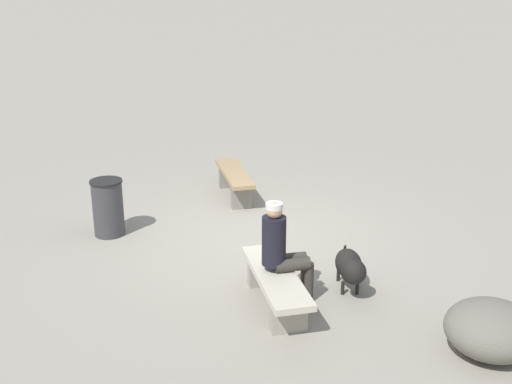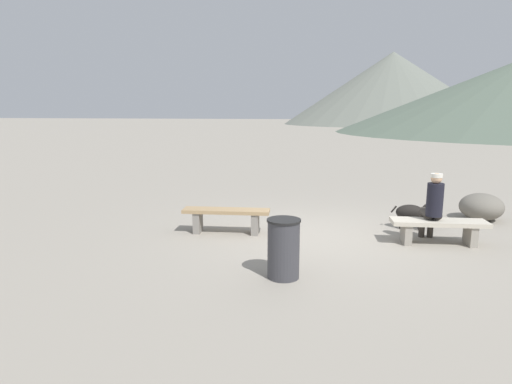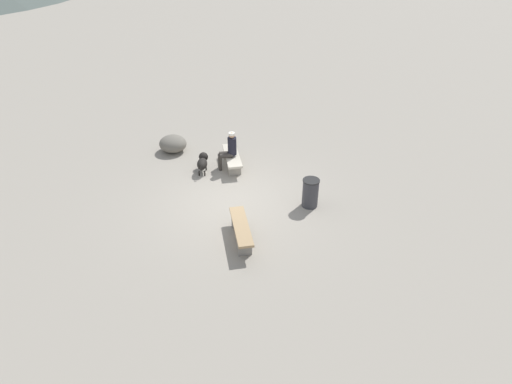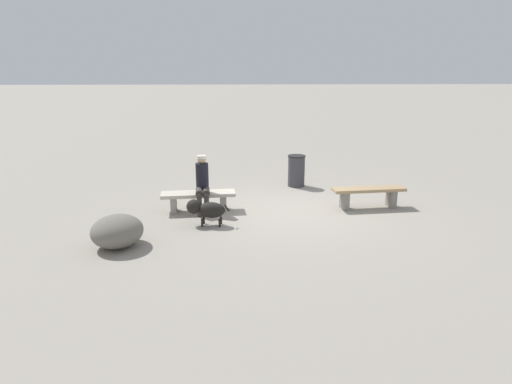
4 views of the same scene
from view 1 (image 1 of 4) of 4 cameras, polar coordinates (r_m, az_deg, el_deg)
The scene contains 7 objects.
ground at distance 9.32m, azimuth 0.00°, elevation -4.34°, with size 210.00×210.00×0.06m, color gray.
bench_left at distance 10.87m, azimuth -1.98°, elevation 1.20°, with size 1.69×0.51×0.47m.
bench_right at distance 7.34m, azimuth 1.82°, elevation -8.29°, with size 1.67×0.58×0.43m.
seated_person at distance 7.28m, azimuth 2.43°, elevation -5.11°, with size 0.33×0.61×1.27m.
dog at distance 7.73m, azimuth 8.59°, elevation -6.73°, with size 0.88×0.39×0.54m.
trash_bin at distance 9.52m, azimuth -13.37°, elevation -1.39°, with size 0.48×0.48×0.85m.
boulder at distance 6.93m, azimuth 20.72°, elevation -11.66°, with size 0.95×0.90×0.58m, color #6B665B.
Camera 1 is at (8.43, -1.35, 3.71)m, focal length 43.79 mm.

